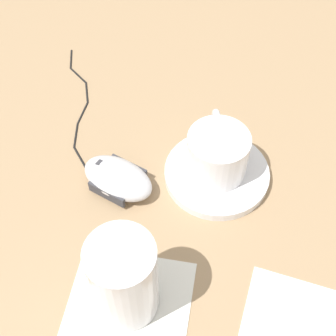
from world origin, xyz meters
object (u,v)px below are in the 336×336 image
object	(u,v)px
computer_mouse	(118,178)
drinking_glass	(124,279)
saucer	(217,174)
coffee_cup	(217,153)

from	to	relation	value
computer_mouse	drinking_glass	world-z (taller)	drinking_glass
drinking_glass	saucer	bearing A→B (deg)	42.61
coffee_cup	computer_mouse	size ratio (longest dim) A/B	0.97
saucer	drinking_glass	world-z (taller)	drinking_glass
saucer	coffee_cup	distance (m)	0.04
coffee_cup	saucer	bearing A→B (deg)	-84.13
coffee_cup	drinking_glass	world-z (taller)	drinking_glass
saucer	computer_mouse	xyz separation A→B (m)	(-0.13, 0.02, 0.01)
coffee_cup	computer_mouse	distance (m)	0.13
saucer	computer_mouse	distance (m)	0.13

